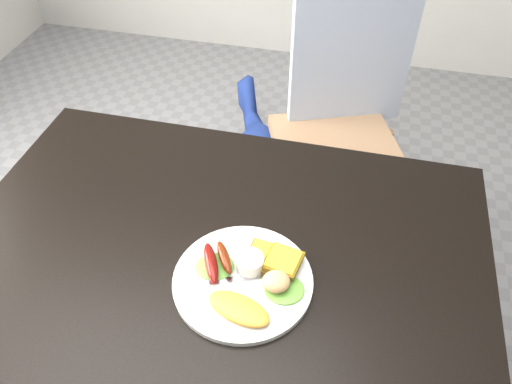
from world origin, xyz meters
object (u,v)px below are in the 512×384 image
Objects in this scene: dining_chair at (336,150)px; plate at (243,281)px; dining_table at (219,249)px; person at (323,69)px.

plate reaches higher than dining_chair.
dining_chair is at bearing 74.46° from dining_table.
dining_table is 2.75× the size of dining_chair.
dining_chair is (0.21, 0.76, -0.28)m from dining_table.
person is (0.14, 0.62, 0.13)m from dining_table.
plate reaches higher than dining_table.
dining_chair is at bearing 81.16° from plate.
dining_table is at bearing -127.10° from dining_chair.
person is 0.72m from plate.
person is at bearing 77.08° from dining_table.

